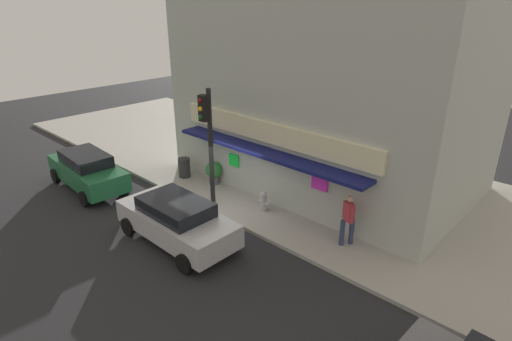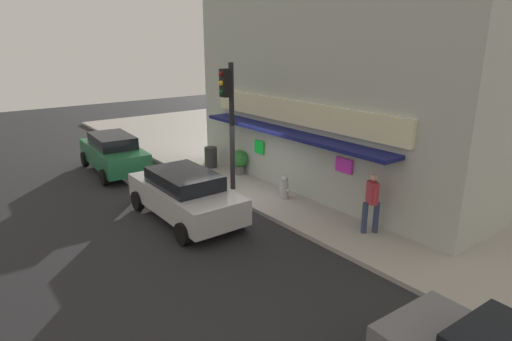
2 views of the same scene
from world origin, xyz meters
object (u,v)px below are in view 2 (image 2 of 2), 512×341
(parked_car_green, at_px, (113,153))
(potted_plant_by_doorway, at_px, (239,160))
(pedestrian, at_px, (372,201))
(parked_car_silver, at_px, (185,194))
(fire_hydrant, at_px, (284,188))
(traffic_light, at_px, (229,110))
(trash_can, at_px, (211,157))

(parked_car_green, bearing_deg, potted_plant_by_doorway, 44.51)
(pedestrian, xyz_separation_m, parked_car_silver, (-4.37, -3.52, -0.29))
(fire_hydrant, height_order, pedestrian, pedestrian)
(traffic_light, xyz_separation_m, parked_car_green, (-5.20, -2.44, -2.23))
(traffic_light, xyz_separation_m, pedestrian, (5.46, 1.09, -1.96))
(trash_can, bearing_deg, fire_hydrant, 0.22)
(fire_hydrant, height_order, trash_can, trash_can)
(trash_can, relative_size, pedestrian, 0.50)
(parked_car_green, bearing_deg, fire_hydrant, 25.62)
(traffic_light, relative_size, potted_plant_by_doorway, 4.52)
(potted_plant_by_doorway, bearing_deg, parked_car_silver, -57.40)
(parked_car_silver, bearing_deg, pedestrian, 38.87)
(pedestrian, xyz_separation_m, potted_plant_by_doorway, (-6.80, 0.26, -0.39))
(trash_can, bearing_deg, parked_car_green, -124.30)
(pedestrian, relative_size, parked_car_green, 0.38)
(pedestrian, bearing_deg, traffic_light, -168.67)
(trash_can, xyz_separation_m, pedestrian, (8.34, 0.14, 0.53))
(fire_hydrant, xyz_separation_m, parked_car_silver, (-0.82, -3.40, 0.29))
(fire_hydrant, bearing_deg, traffic_light, -153.08)
(traffic_light, relative_size, parked_car_green, 0.98)
(pedestrian, distance_m, parked_car_silver, 5.62)
(trash_can, distance_m, parked_car_green, 4.11)
(potted_plant_by_doorway, distance_m, parked_car_green, 5.41)
(potted_plant_by_doorway, bearing_deg, trash_can, -165.26)
(pedestrian, height_order, potted_plant_by_doorway, pedestrian)
(pedestrian, bearing_deg, potted_plant_by_doorway, 177.79)
(potted_plant_by_doorway, bearing_deg, pedestrian, -2.21)
(traffic_light, distance_m, potted_plant_by_doorway, 3.02)
(pedestrian, distance_m, parked_car_green, 11.23)
(potted_plant_by_doorway, relative_size, parked_car_green, 0.22)
(parked_car_green, height_order, parked_car_silver, parked_car_green)
(traffic_light, bearing_deg, potted_plant_by_doorway, 134.60)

